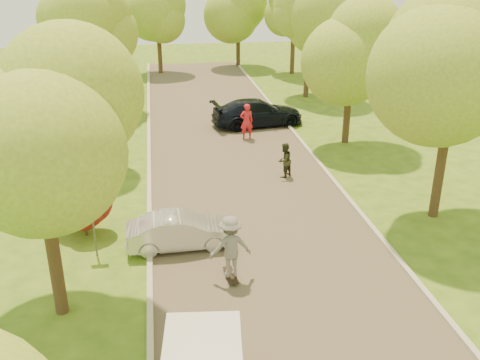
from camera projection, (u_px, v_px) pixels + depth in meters
ground at (294, 311)px, 15.16m from camera, size 100.00×100.00×0.00m
road at (247, 195)px, 22.43m from camera, size 8.00×60.00×0.01m
curb_left at (149, 200)px, 21.82m from camera, size 0.18×60.00×0.12m
curb_right at (339, 188)px, 23.00m from camera, size 0.18×60.00×0.12m
street_sign at (92, 213)px, 17.35m from camera, size 0.55×0.06×2.17m
red_shrub at (83, 208)px, 18.82m from camera, size 1.70×1.70×1.95m
tree_l_mida at (44, 137)px, 13.14m from camera, size 4.71×4.60×7.39m
tree_l_midb at (78, 72)px, 23.30m from camera, size 4.30×4.20×6.62m
tree_l_far at (103, 24)px, 32.12m from camera, size 4.92×4.80×7.79m
tree_r_mida at (461, 73)px, 18.57m from camera, size 5.13×5.00×7.95m
tree_r_midb at (356, 50)px, 26.95m from camera, size 4.51×4.40×7.01m
tree_r_far at (313, 11)px, 35.77m from camera, size 5.33×5.20×8.34m
tree_bg_a at (78, 14)px, 39.11m from camera, size 5.12×5.00×7.72m
tree_bg_b at (297, 5)px, 43.31m from camera, size 5.12×5.00×7.95m
tree_bg_c at (160, 12)px, 43.73m from camera, size 4.92×4.80×7.33m
tree_bg_d at (241, 5)px, 46.45m from camera, size 5.12×5.00×7.72m
silver_sedan at (181, 231)px, 18.24m from camera, size 3.74×1.39×1.22m
dark_sedan at (257, 113)px, 31.32m from camera, size 5.62×2.90×1.56m
longboard at (231, 275)px, 16.63m from camera, size 0.39×1.05×0.12m
skateboarder at (231, 247)px, 16.23m from camera, size 1.36×0.87×2.01m
person_striped at (247, 121)px, 28.95m from camera, size 0.74×0.51×1.96m
person_olive at (284, 160)px, 23.98m from camera, size 0.99×0.96×1.61m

